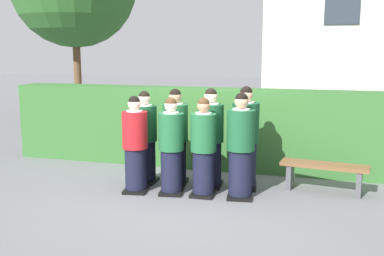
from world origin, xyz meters
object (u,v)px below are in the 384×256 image
at_px(student_in_red_blazer, 135,147).
at_px(student_front_row_2, 203,150).
at_px(student_rear_row_0, 145,139).
at_px(student_rear_row_1, 175,139).
at_px(student_front_row_3, 241,148).
at_px(student_rear_row_2, 211,140).
at_px(student_front_row_1, 171,148).
at_px(student_rear_row_3, 245,140).
at_px(wooden_bench, 324,171).

bearing_deg(student_in_red_blazer, student_front_row_2, 5.61).
height_order(student_front_row_2, student_rear_row_0, student_rear_row_0).
distance_m(student_front_row_2, student_rear_row_1, 0.78).
relative_size(student_front_row_3, student_rear_row_2, 0.99).
distance_m(student_front_row_3, student_rear_row_2, 0.76).
height_order(student_front_row_1, student_front_row_3, student_front_row_3).
distance_m(student_in_red_blazer, student_rear_row_2, 1.28).
bearing_deg(student_front_row_1, student_in_red_blazer, -173.40).
bearing_deg(student_rear_row_3, student_in_red_blazer, -157.80).
bearing_deg(student_front_row_3, student_rear_row_3, 91.69).
height_order(student_in_red_blazer, student_front_row_3, student_front_row_3).
bearing_deg(student_front_row_1, student_rear_row_2, 47.47).
relative_size(student_in_red_blazer, student_rear_row_1, 0.95).
xyz_separation_m(student_front_row_3, student_rear_row_3, (-0.02, 0.52, 0.03)).
bearing_deg(student_rear_row_0, student_front_row_3, -11.56).
bearing_deg(student_front_row_2, student_in_red_blazer, -174.39).
relative_size(student_rear_row_1, student_rear_row_2, 0.99).
height_order(student_front_row_3, student_rear_row_1, student_front_row_3).
height_order(student_rear_row_3, wooden_bench, student_rear_row_3).
bearing_deg(student_rear_row_0, student_front_row_1, -35.64).
xyz_separation_m(student_in_red_blazer, student_rear_row_3, (1.70, 0.69, 0.07)).
relative_size(student_front_row_3, student_rear_row_0, 1.03).
xyz_separation_m(student_rear_row_0, student_rear_row_1, (0.54, 0.06, 0.02)).
relative_size(student_front_row_1, wooden_bench, 1.10).
bearing_deg(student_rear_row_0, student_front_row_2, -19.69).
xyz_separation_m(student_front_row_1, wooden_bench, (2.39, 0.75, -0.40)).
xyz_separation_m(student_in_red_blazer, student_front_row_3, (1.71, 0.17, 0.04)).
bearing_deg(student_front_row_3, student_front_row_1, -174.90).
xyz_separation_m(student_rear_row_1, wooden_bench, (2.48, 0.23, -0.44)).
relative_size(student_front_row_3, student_rear_row_1, 1.00).
bearing_deg(wooden_bench, student_rear_row_3, -174.51).
distance_m(student_in_red_blazer, student_rear_row_3, 1.83).
bearing_deg(student_rear_row_1, student_front_row_1, -79.32).
xyz_separation_m(student_in_red_blazer, wooden_bench, (2.99, 0.82, -0.41)).
bearing_deg(student_front_row_1, student_rear_row_1, 100.68).
bearing_deg(student_rear_row_0, student_in_red_blazer, -85.79).
bearing_deg(student_rear_row_0, student_rear_row_1, 6.22).
bearing_deg(student_rear_row_2, student_front_row_2, -88.76).
height_order(student_front_row_3, student_rear_row_3, student_rear_row_3).
height_order(student_front_row_1, student_rear_row_2, student_rear_row_2).
distance_m(student_front_row_1, student_rear_row_1, 0.53).
xyz_separation_m(student_front_row_1, student_rear_row_3, (1.10, 0.62, 0.08)).
height_order(student_front_row_1, student_rear_row_0, student_rear_row_0).
distance_m(student_front_row_1, student_front_row_2, 0.53).
relative_size(student_in_red_blazer, wooden_bench, 1.11).
bearing_deg(student_front_row_2, wooden_bench, 20.75).
bearing_deg(student_front_row_3, student_rear_row_0, 168.44).
bearing_deg(student_rear_row_3, student_front_row_1, -150.41).
distance_m(student_in_red_blazer, student_front_row_2, 1.13).
bearing_deg(student_in_red_blazer, student_rear_row_1, 49.41).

